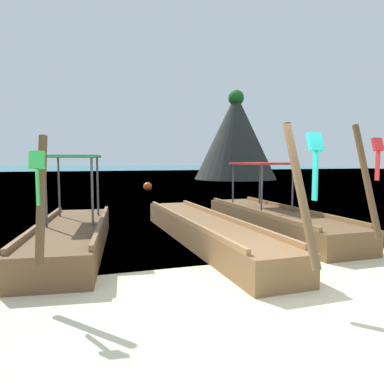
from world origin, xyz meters
The scene contains 7 objects.
ground centered at (0.00, 0.00, 0.00)m, with size 120.00×120.00×0.00m, color beige.
sea_water centered at (0.00, 61.50, 0.00)m, with size 120.00×120.00×0.00m, color #147A89.
longtail_boat_green_ribbon centered at (-2.78, 3.35, 0.35)m, with size 1.97×5.59×2.34m.
longtail_boat_turquoise_ribbon centered at (0.23, 3.20, 0.29)m, with size 1.24×7.67×2.52m.
longtail_boat_red_ribbon centered at (2.53, 3.99, 0.34)m, with size 1.36×6.81×2.66m.
karst_rock centered at (12.81, 28.74, 4.16)m, with size 8.20×8.20×8.87m.
mooring_buoy_near centered at (1.60, 17.67, 0.28)m, with size 0.55×0.55×0.55m.
Camera 1 is at (-2.63, -4.73, 1.98)m, focal length 33.78 mm.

